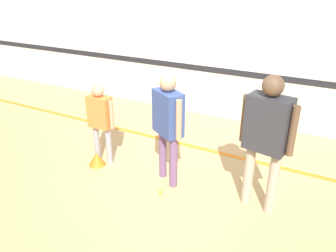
% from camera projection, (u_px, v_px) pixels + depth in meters
% --- Properties ---
extents(ground_plane, '(16.00, 16.00, 0.00)m').
position_uv_depth(ground_plane, '(159.00, 178.00, 4.98)').
color(ground_plane, tan).
extents(wall_back, '(16.00, 0.07, 3.20)m').
position_uv_depth(wall_back, '(225.00, 43.00, 6.50)').
color(wall_back, beige).
rests_on(wall_back, ground_plane).
extents(floor_stripe, '(14.40, 0.10, 0.01)m').
position_uv_depth(floor_stripe, '(190.00, 146.00, 5.92)').
color(floor_stripe, orange).
rests_on(floor_stripe, ground_plane).
extents(person_instructor, '(0.55, 0.45, 1.64)m').
position_uv_depth(person_instructor, '(168.00, 119.00, 4.50)').
color(person_instructor, '#6B4C70').
rests_on(person_instructor, ground_plane).
extents(person_student_left, '(0.50, 0.21, 1.32)m').
position_uv_depth(person_student_left, '(100.00, 116.00, 5.10)').
color(person_student_left, gray).
rests_on(person_student_left, ground_plane).
extents(person_student_right, '(0.67, 0.37, 1.80)m').
position_uv_depth(person_student_right, '(267.00, 131.00, 3.91)').
color(person_student_right, tan).
rests_on(person_student_right, ground_plane).
extents(racket_spare_on_floor, '(0.51, 0.31, 0.03)m').
position_uv_depth(racket_spare_on_floor, '(174.00, 135.00, 6.30)').
color(racket_spare_on_floor, '#28282D').
rests_on(racket_spare_on_floor, ground_plane).
extents(tennis_ball_near_instructor, '(0.07, 0.07, 0.07)m').
position_uv_depth(tennis_ball_near_instructor, '(160.00, 192.00, 4.61)').
color(tennis_ball_near_instructor, '#CCE038').
rests_on(tennis_ball_near_instructor, ground_plane).
extents(tennis_ball_by_spare_racket, '(0.07, 0.07, 0.07)m').
position_uv_depth(tennis_ball_by_spare_racket, '(181.00, 135.00, 6.24)').
color(tennis_ball_by_spare_racket, '#CCE038').
rests_on(tennis_ball_by_spare_racket, ground_plane).
extents(training_cone, '(0.27, 0.27, 0.22)m').
position_uv_depth(training_cone, '(97.00, 159.00, 5.29)').
color(training_cone, orange).
rests_on(training_cone, ground_plane).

